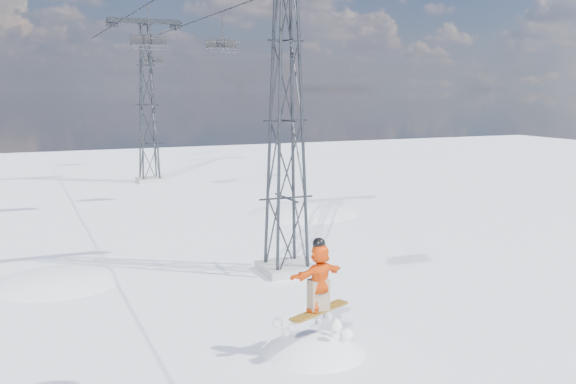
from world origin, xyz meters
The scene contains 7 objects.
ground centered at (0.00, 0.00, 0.00)m, with size 120.00×120.00×0.00m, color white.
lift_tower_near centered at (0.80, 8.00, 5.47)m, with size 5.20×1.80×11.43m.
lift_tower_far centered at (0.80, 33.00, 5.47)m, with size 5.20×1.80×11.43m.
haul_cables centered at (0.80, 19.50, 10.85)m, with size 4.46×51.00×0.06m.
lift_chair_mid centered at (3.00, 22.22, 9.04)m, with size 1.82×0.52×2.25m.
lift_chair_far centered at (-1.40, 20.65, 9.01)m, with size 1.85×0.53×2.30m.
lift_chair_extra centered at (3.00, 41.75, 8.99)m, with size 1.87×0.54×2.32m.
Camera 1 is at (-8.07, -12.82, 6.60)m, focal length 40.00 mm.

